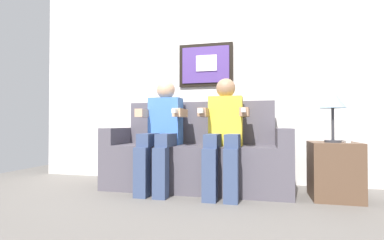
# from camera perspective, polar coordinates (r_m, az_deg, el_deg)

# --- Properties ---
(ground_plane) EXTENTS (5.52, 5.52, 0.00)m
(ground_plane) POSITION_cam_1_polar(r_m,az_deg,el_deg) (2.68, -0.79, -15.09)
(ground_plane) COLOR #66605B
(back_wall_assembly) EXTENTS (4.25, 0.10, 2.60)m
(back_wall_assembly) POSITION_cam_1_polar(r_m,az_deg,el_deg) (3.41, 2.49, 9.99)
(back_wall_assembly) COLOR silver
(back_wall_assembly) RESTS_ON ground_plane
(couch) EXTENTS (1.85, 0.58, 0.90)m
(couch) POSITION_cam_1_polar(r_m,az_deg,el_deg) (2.93, 0.82, -7.66)
(couch) COLOR #514C56
(couch) RESTS_ON ground_plane
(person_on_left) EXTENTS (0.46, 0.56, 1.11)m
(person_on_left) POSITION_cam_1_polar(r_m,az_deg,el_deg) (2.84, -6.06, -1.94)
(person_on_left) COLOR #3F72CC
(person_on_left) RESTS_ON ground_plane
(person_on_right) EXTENTS (0.46, 0.56, 1.11)m
(person_on_right) POSITION_cam_1_polar(r_m,az_deg,el_deg) (2.70, 6.49, -1.97)
(person_on_right) COLOR yellow
(person_on_right) RESTS_ON ground_plane
(side_table_right) EXTENTS (0.40, 0.40, 0.50)m
(side_table_right) POSITION_cam_1_polar(r_m,az_deg,el_deg) (2.83, 26.63, -9.05)
(side_table_right) COLOR brown
(side_table_right) RESTS_ON ground_plane
(table_lamp) EXTENTS (0.22, 0.22, 0.46)m
(table_lamp) POSITION_cam_1_polar(r_m,az_deg,el_deg) (2.78, 26.36, 3.37)
(table_lamp) COLOR #333338
(table_lamp) RESTS_ON side_table_right
(spare_remote_on_table) EXTENTS (0.04, 0.13, 0.02)m
(spare_remote_on_table) POSITION_cam_1_polar(r_m,az_deg,el_deg) (2.82, 28.50, -3.77)
(spare_remote_on_table) COLOR white
(spare_remote_on_table) RESTS_ON side_table_right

